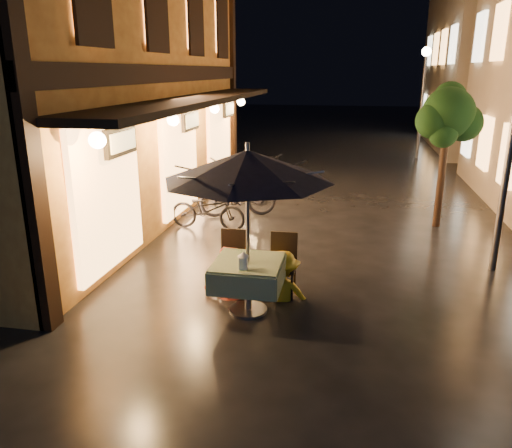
% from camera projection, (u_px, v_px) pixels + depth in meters
% --- Properties ---
extents(ground, '(90.00, 90.00, 0.00)m').
position_uv_depth(ground, '(313.00, 305.00, 7.49)').
color(ground, black).
rests_on(ground, ground).
extents(west_building, '(5.90, 11.40, 7.40)m').
position_uv_depth(west_building, '(78.00, 54.00, 11.19)').
color(west_building, '#BD7433').
rests_on(west_building, ground).
extents(street_tree, '(1.43, 1.20, 3.15)m').
position_uv_depth(street_tree, '(449.00, 117.00, 10.57)').
color(street_tree, black).
rests_on(street_tree, ground).
extents(streetlamp_far, '(0.36, 0.36, 4.23)m').
position_uv_depth(streetlamp_far, '(424.00, 83.00, 19.21)').
color(streetlamp_far, '#59595E').
rests_on(streetlamp_far, ground).
extents(cafe_table, '(0.99, 0.99, 0.78)m').
position_uv_depth(cafe_table, '(248.00, 274.00, 7.12)').
color(cafe_table, '#59595E').
rests_on(cafe_table, ground).
extents(patio_umbrella, '(2.34, 2.34, 2.46)m').
position_uv_depth(patio_umbrella, '(247.00, 166.00, 6.66)').
color(patio_umbrella, '#59595E').
rests_on(patio_umbrella, ground).
extents(cafe_chair_left, '(0.42, 0.42, 0.97)m').
position_uv_depth(cafe_chair_left, '(233.00, 257.00, 7.90)').
color(cafe_chair_left, black).
rests_on(cafe_chair_left, ground).
extents(cafe_chair_right, '(0.42, 0.42, 0.97)m').
position_uv_depth(cafe_chair_right, '(283.00, 260.00, 7.75)').
color(cafe_chair_right, black).
rests_on(cafe_chair_right, ground).
extents(table_lantern, '(0.16, 0.16, 0.25)m').
position_uv_depth(table_lantern, '(243.00, 259.00, 6.75)').
color(table_lantern, white).
rests_on(table_lantern, cafe_table).
extents(person_orange, '(0.86, 0.74, 1.53)m').
position_uv_depth(person_orange, '(226.00, 248.00, 7.64)').
color(person_orange, '#CB432D').
rests_on(person_orange, ground).
extents(person_yellow, '(1.03, 0.71, 1.47)m').
position_uv_depth(person_yellow, '(282.00, 253.00, 7.51)').
color(person_yellow, yellow).
rests_on(person_yellow, ground).
extents(bicycle_0, '(1.75, 0.72, 0.90)m').
position_uv_depth(bicycle_0, '(208.00, 209.00, 10.93)').
color(bicycle_0, black).
rests_on(bicycle_0, ground).
extents(bicycle_1, '(1.92, 1.13, 1.11)m').
position_uv_depth(bicycle_1, '(238.00, 194.00, 11.88)').
color(bicycle_1, black).
rests_on(bicycle_1, ground).
extents(bicycle_2, '(1.60, 1.11, 0.80)m').
position_uv_depth(bicycle_2, '(242.00, 187.00, 13.29)').
color(bicycle_2, black).
rests_on(bicycle_2, ground).
extents(bicycle_3, '(1.65, 0.75, 0.96)m').
position_uv_depth(bicycle_3, '(240.00, 180.00, 13.76)').
color(bicycle_3, black).
rests_on(bicycle_3, ground).
extents(bicycle_4, '(2.01, 1.33, 1.00)m').
position_uv_depth(bicycle_4, '(261.00, 170.00, 14.94)').
color(bicycle_4, black).
rests_on(bicycle_4, ground).
extents(bicycle_5, '(1.58, 0.69, 0.92)m').
position_uv_depth(bicycle_5, '(265.00, 170.00, 15.27)').
color(bicycle_5, black).
rests_on(bicycle_5, ground).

